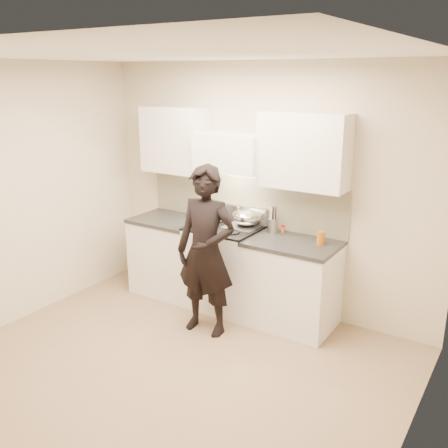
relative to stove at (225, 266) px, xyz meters
The scene contains 11 objects.
ground_plane 1.53m from the stove, 78.12° to the right, with size 4.00×4.00×0.00m, color #876B51.
room_shell 1.56m from the stove, 77.04° to the right, with size 4.04×3.54×2.70m.
stove is the anchor object (origin of this frame).
counter_right 0.83m from the stove, ahead, with size 0.92×0.67×0.92m.
counter_left 0.78m from the stove, behind, with size 0.82×0.67×0.92m.
wok 0.62m from the stove, 35.91° to the left, with size 0.33×0.39×0.26m.
stock_pot 0.62m from the stove, 144.10° to the right, with size 0.35×0.25×0.16m.
utensil_crock 0.76m from the stove, 17.92° to the left, with size 0.11×0.11×0.29m.
spice_jar 0.81m from the stove, 20.38° to the left, with size 0.04×0.04×0.08m.
oil_glass 1.21m from the stove, ahead, with size 0.08×0.08×0.14m.
person 0.73m from the stove, 75.02° to the right, with size 0.63×0.42×1.73m, color black.
Camera 1 is at (2.52, -3.00, 2.55)m, focal length 40.00 mm.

